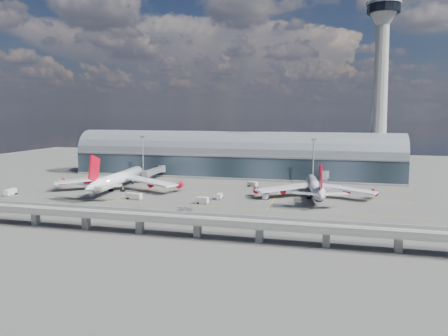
% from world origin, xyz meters
% --- Properties ---
extents(ground, '(500.00, 500.00, 0.00)m').
position_xyz_m(ground, '(0.00, 0.00, 0.00)').
color(ground, '#474744').
rests_on(ground, ground).
extents(taxi_lines, '(200.00, 80.12, 0.01)m').
position_xyz_m(taxi_lines, '(0.00, 22.11, 0.01)').
color(taxi_lines, gold).
rests_on(taxi_lines, ground).
extents(terminal, '(200.00, 30.00, 28.00)m').
position_xyz_m(terminal, '(0.00, 77.99, 11.34)').
color(terminal, '#1E2A33').
rests_on(terminal, ground).
extents(control_tower, '(19.00, 19.00, 103.00)m').
position_xyz_m(control_tower, '(85.00, 83.00, 51.64)').
color(control_tower, gray).
rests_on(control_tower, ground).
extents(guideway, '(220.00, 8.50, 7.20)m').
position_xyz_m(guideway, '(-0.00, -55.00, 5.29)').
color(guideway, gray).
rests_on(guideway, ground).
extents(floodlight_mast_left, '(3.00, 0.70, 25.70)m').
position_xyz_m(floodlight_mast_left, '(-50.00, 55.00, 13.63)').
color(floodlight_mast_left, gray).
rests_on(floodlight_mast_left, ground).
extents(floodlight_mast_right, '(3.00, 0.70, 25.70)m').
position_xyz_m(floodlight_mast_right, '(50.00, 55.00, 13.63)').
color(floodlight_mast_right, gray).
rests_on(floodlight_mast_right, ground).
extents(airliner_left, '(66.93, 70.36, 21.43)m').
position_xyz_m(airliner_left, '(-44.75, 13.81, 6.12)').
color(airliner_left, white).
rests_on(airliner_left, ground).
extents(airliner_right, '(57.35, 59.99, 19.05)m').
position_xyz_m(airliner_right, '(52.93, 19.78, 4.94)').
color(airliner_right, white).
rests_on(airliner_right, ground).
extents(jet_bridge_left, '(4.40, 28.00, 7.25)m').
position_xyz_m(jet_bridge_left, '(-41.48, 53.12, 5.18)').
color(jet_bridge_left, gray).
rests_on(jet_bridge_left, ground).
extents(jet_bridge_right, '(4.40, 32.00, 7.25)m').
position_xyz_m(jet_bridge_right, '(56.21, 51.18, 5.18)').
color(jet_bridge_right, gray).
rests_on(jet_bridge_right, ground).
extents(service_truck_0, '(3.46, 7.70, 3.08)m').
position_xyz_m(service_truck_0, '(-88.99, -10.25, 1.59)').
color(service_truck_0, beige).
rests_on(service_truck_0, ground).
extents(service_truck_1, '(5.23, 2.77, 2.96)m').
position_xyz_m(service_truck_1, '(6.15, -5.56, 1.49)').
color(service_truck_1, beige).
rests_on(service_truck_1, ground).
extents(service_truck_2, '(8.06, 3.48, 2.83)m').
position_xyz_m(service_truck_2, '(-27.28, -3.96, 1.47)').
color(service_truck_2, beige).
rests_on(service_truck_2, ground).
extents(service_truck_3, '(2.21, 5.24, 2.52)m').
position_xyz_m(service_truck_3, '(10.70, 6.08, 1.29)').
color(service_truck_3, beige).
rests_on(service_truck_3, ground).
extents(service_truck_4, '(2.70, 4.72, 2.60)m').
position_xyz_m(service_truck_4, '(31.41, 11.42, 1.31)').
color(service_truck_4, beige).
rests_on(service_truck_4, ground).
extents(service_truck_5, '(5.87, 4.24, 2.65)m').
position_xyz_m(service_truck_5, '(18.85, 43.89, 1.36)').
color(service_truck_5, beige).
rests_on(service_truck_5, ground).
extents(cargo_train_0, '(5.75, 2.23, 1.91)m').
position_xyz_m(cargo_train_0, '(3.97, -22.70, 1.00)').
color(cargo_train_0, gray).
rests_on(cargo_train_0, ground).
extents(cargo_train_1, '(6.97, 1.58, 1.55)m').
position_xyz_m(cargo_train_1, '(5.00, -24.32, 0.81)').
color(cargo_train_1, gray).
rests_on(cargo_train_1, ground).
extents(cargo_train_2, '(7.13, 1.80, 1.58)m').
position_xyz_m(cargo_train_2, '(52.52, -35.16, 0.82)').
color(cargo_train_2, gray).
rests_on(cargo_train_2, ground).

